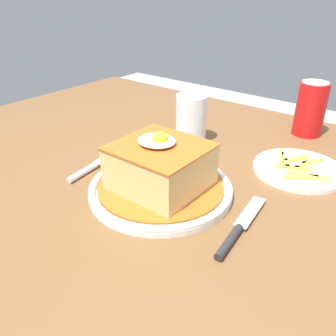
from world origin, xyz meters
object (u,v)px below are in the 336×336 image
at_px(soda_can, 311,109).
at_px(fork, 91,168).
at_px(main_plate, 161,188).
at_px(knife, 236,232).
at_px(drinking_glass, 191,122).
at_px(side_plate_fries, 298,169).

bearing_deg(soda_can, fork, -120.65).
bearing_deg(main_plate, fork, -172.46).
bearing_deg(knife, soda_can, 96.95).
height_order(fork, drinking_glass, drinking_glass).
height_order(main_plate, knife, main_plate).
xyz_separation_m(knife, drinking_glass, (-0.25, 0.24, 0.04)).
distance_m(knife, drinking_glass, 0.34).
relative_size(knife, soda_can, 1.34).
height_order(main_plate, drinking_glass, drinking_glass).
relative_size(soda_can, drinking_glass, 1.18).
height_order(main_plate, fork, main_plate).
xyz_separation_m(fork, side_plate_fries, (0.31, 0.24, -0.00)).
bearing_deg(fork, drinking_glass, 73.95).
distance_m(main_plate, soda_can, 0.43).
bearing_deg(main_plate, knife, -8.00).
height_order(main_plate, soda_can, soda_can).
height_order(soda_can, side_plate_fries, soda_can).
xyz_separation_m(main_plate, knife, (0.16, -0.02, -0.00)).
height_order(main_plate, side_plate_fries, main_plate).
relative_size(knife, drinking_glass, 1.58).
height_order(knife, soda_can, soda_can).
bearing_deg(drinking_glass, side_plate_fries, 1.89).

